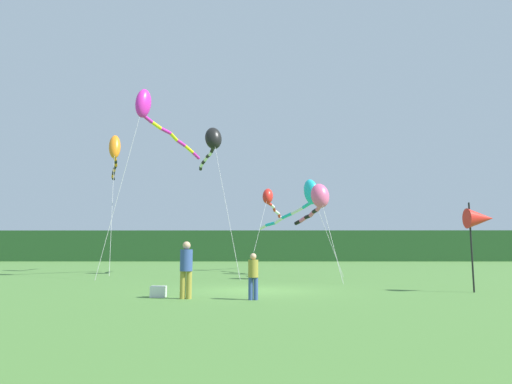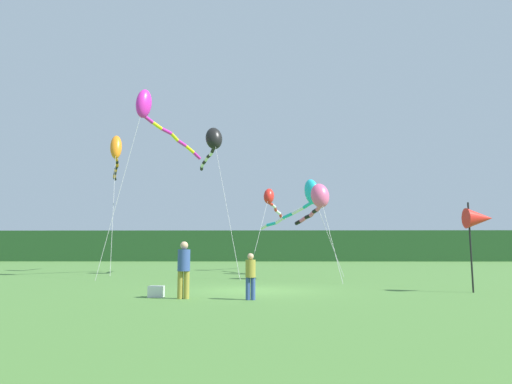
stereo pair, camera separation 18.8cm
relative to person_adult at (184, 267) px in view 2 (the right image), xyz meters
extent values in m
plane|color=#477533|center=(1.99, 2.84, -0.93)|extent=(120.00, 120.00, 0.00)
cube|color=#234C23|center=(1.99, 47.84, 1.10)|extent=(108.00, 2.62, 4.07)
cylinder|color=olive|center=(-0.09, 0.00, -0.53)|extent=(0.17, 0.17, 0.80)
cylinder|color=olive|center=(0.09, 0.00, -0.53)|extent=(0.17, 0.17, 0.80)
cylinder|color=#334C8C|center=(0.00, 0.00, 0.18)|extent=(0.37, 0.37, 0.63)
sphere|color=tan|center=(0.00, 0.00, 0.62)|extent=(0.23, 0.23, 0.23)
cylinder|color=#334C8C|center=(1.90, -0.28, -0.61)|extent=(0.13, 0.13, 0.63)
cylinder|color=#334C8C|center=(2.05, -0.28, -0.61)|extent=(0.13, 0.13, 0.63)
cylinder|color=olive|center=(1.98, -0.28, -0.05)|extent=(0.29, 0.29, 0.50)
sphere|color=tan|center=(1.98, -0.28, 0.30)|extent=(0.18, 0.18, 0.18)
cube|color=silver|center=(-0.90, 0.45, -0.76)|extent=(0.45, 0.36, 0.33)
cylinder|color=black|center=(9.39, 2.13, 0.59)|extent=(0.06, 0.06, 3.04)
cone|color=red|center=(9.74, 2.13, 1.57)|extent=(0.90, 0.70, 0.70)
cylinder|color=#B2B2B2|center=(0.34, 10.59, 3.07)|extent=(1.82, 4.17, 8.01)
ellipsoid|color=black|center=(-0.56, 12.66, 7.07)|extent=(1.41, 1.55, 1.59)
cylinder|color=black|center=(-0.63, 12.87, 6.43)|extent=(0.35, 0.54, 0.34)
cylinder|color=white|center=(-0.77, 13.29, 6.31)|extent=(0.36, 0.52, 0.29)
cylinder|color=black|center=(-0.95, 13.69, 6.24)|extent=(0.39, 0.50, 0.25)
cylinder|color=white|center=(-1.15, 14.08, 6.15)|extent=(0.39, 0.54, 0.32)
cylinder|color=black|center=(-1.33, 14.49, 6.03)|extent=(0.38, 0.52, 0.30)
cylinder|color=white|center=(-1.50, 14.89, 5.91)|extent=(0.38, 0.54, 0.32)
cylinder|color=black|center=(-1.63, 15.31, 5.79)|extent=(0.28, 0.52, 0.32)
cylinder|color=#B2B2B2|center=(5.93, 11.97, 1.48)|extent=(1.47, 1.85, 4.83)
ellipsoid|color=#1EB7CC|center=(5.21, 12.88, 3.89)|extent=(1.38, 1.48, 1.73)
cylinder|color=#1EB7CC|center=(5.00, 13.28, 3.16)|extent=(0.61, 0.94, 0.43)
cylinder|color=white|center=(4.48, 14.00, 2.89)|extent=(0.82, 0.82, 0.50)
cylinder|color=#1EB7CC|center=(3.90, 14.68, 2.64)|extent=(0.71, 0.88, 0.40)
cylinder|color=white|center=(3.43, 15.44, 2.40)|extent=(0.63, 0.94, 0.46)
cylinder|color=#1EB7CC|center=(2.92, 16.18, 2.20)|extent=(0.75, 0.84, 0.32)
cylinder|color=white|center=(2.44, 16.93, 2.06)|extent=(0.58, 0.93, 0.37)
cylinder|color=#B2B2B2|center=(-4.89, 9.27, 3.79)|extent=(1.37, 2.53, 9.44)
ellipsoid|color=#E026B2|center=(-4.22, 10.52, 8.51)|extent=(1.21, 1.43, 1.82)
cylinder|color=#E026B2|center=(-4.06, 10.90, 7.75)|extent=(0.51, 0.86, 0.37)
cylinder|color=yellow|center=(-3.73, 11.64, 7.59)|extent=(0.54, 0.85, 0.36)
cylinder|color=#E026B2|center=(-3.34, 12.35, 7.45)|extent=(0.62, 0.81, 0.31)
cylinder|color=yellow|center=(-3.00, 13.08, 7.28)|extent=(0.44, 0.88, 0.41)
cylinder|color=#E026B2|center=(-2.70, 13.82, 7.08)|extent=(0.57, 0.85, 0.37)
cylinder|color=yellow|center=(-2.31, 14.54, 6.86)|extent=(0.60, 0.86, 0.46)
cylinder|color=#E026B2|center=(-1.97, 15.27, 6.61)|extent=(0.50, 0.88, 0.42)
cylinder|color=#B2B2B2|center=(2.13, 15.61, 1.67)|extent=(1.27, 4.91, 5.21)
ellipsoid|color=red|center=(2.76, 18.06, 4.26)|extent=(1.02, 1.44, 1.43)
cylinder|color=red|center=(2.88, 18.38, 3.76)|extent=(0.43, 0.74, 0.27)
cylinder|color=white|center=(3.10, 19.04, 3.67)|extent=(0.42, 0.75, 0.31)
cylinder|color=red|center=(3.25, 19.71, 3.52)|extent=(0.29, 0.77, 0.38)
cylinder|color=white|center=(3.46, 20.36, 3.34)|extent=(0.53, 0.75, 0.37)
cylinder|color=red|center=(3.67, 21.01, 3.15)|extent=(0.30, 0.77, 0.38)
cylinder|color=white|center=(3.87, 21.67, 3.02)|extent=(0.50, 0.73, 0.28)
cylinder|color=#B2B2B2|center=(-6.85, 14.04, 3.23)|extent=(1.43, 4.39, 8.33)
ellipsoid|color=orange|center=(-7.56, 16.22, 7.39)|extent=(1.09, 1.38, 1.89)
cylinder|color=orange|center=(-7.60, 16.47, 6.65)|extent=(0.28, 0.57, 0.29)
cylinder|color=black|center=(-7.70, 16.97, 6.56)|extent=(0.33, 0.58, 0.29)
cylinder|color=orange|center=(-7.84, 17.46, 6.45)|extent=(0.34, 0.58, 0.31)
cylinder|color=black|center=(-8.02, 17.92, 6.34)|extent=(0.44, 0.58, 0.30)
cylinder|color=orange|center=(-8.23, 18.38, 6.24)|extent=(0.38, 0.58, 0.29)
cylinder|color=black|center=(-8.42, 18.85, 6.12)|extent=(0.40, 0.60, 0.34)
cylinder|color=orange|center=(-8.61, 19.32, 5.97)|extent=(0.39, 0.59, 0.34)
cylinder|color=black|center=(-8.75, 19.80, 5.85)|extent=(0.30, 0.57, 0.29)
cylinder|color=#B2B2B2|center=(5.41, 7.21, 1.09)|extent=(0.65, 2.24, 4.05)
ellipsoid|color=#E5598C|center=(5.10, 8.32, 3.11)|extent=(1.17, 1.34, 1.42)
cylinder|color=#E5598C|center=(5.06, 8.58, 2.55)|extent=(0.29, 0.60, 0.33)
cylinder|color=black|center=(4.97, 9.09, 2.45)|extent=(0.31, 0.58, 0.25)
cylinder|color=#E5598C|center=(4.86, 9.61, 2.35)|extent=(0.32, 0.61, 0.34)
cylinder|color=black|center=(4.70, 10.11, 2.24)|extent=(0.39, 0.59, 0.26)
cylinder|color=#E5598C|center=(4.49, 10.60, 2.13)|extent=(0.43, 0.61, 0.35)
cylinder|color=black|center=(4.27, 11.07, 2.00)|extent=(0.42, 0.60, 0.30)
camera|label=1|loc=(2.15, -13.46, 0.46)|focal=31.77mm
camera|label=2|loc=(2.33, -13.46, 0.46)|focal=31.77mm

